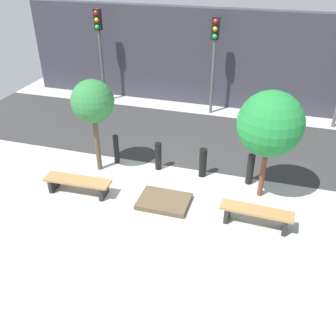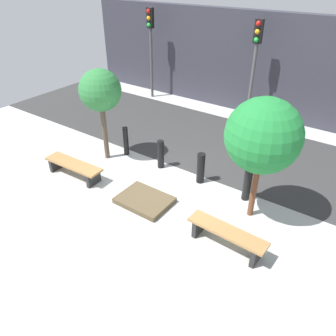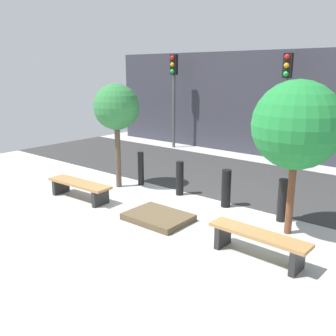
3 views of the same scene
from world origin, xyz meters
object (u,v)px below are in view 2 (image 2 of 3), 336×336
Objects in this scene: planter_bed at (145,200)px; bollard_center at (201,168)px; bollard_right at (247,184)px; traffic_light_west at (151,38)px; bench_left at (74,167)px; tree_behind_left_bench at (100,91)px; bollard_left at (161,154)px; bollard_far_left at (126,141)px; tree_behind_right_bench at (263,136)px; traffic_light_mid_west at (255,54)px; bench_right at (227,235)px.

bollard_center is (0.68, 1.63, 0.38)m from planter_bed.
traffic_light_west reaches higher than bollard_right.
tree_behind_left_bench is at bearing 87.63° from bench_left.
bollard_right is (2.72, 0.00, 0.02)m from bollard_left.
planter_bed is 1.80m from bollard_left.
bollard_far_left is at bearing 180.00° from bollard_left.
planter_bed is 2.64m from bollard_far_left.
bench_left is at bearing -149.19° from bollard_center.
bollard_far_left is at bearing 141.35° from planter_bed.
tree_behind_right_bench is 0.81× the size of traffic_light_mid_west.
traffic_light_mid_west reaches higher than planter_bed.
tree_behind_left_bench is (0.00, 1.32, 1.83)m from bench_left.
traffic_light_west reaches higher than planter_bed.
traffic_light_west is at bearing 180.00° from traffic_light_mid_west.
bollard_right reaches higher than bollard_center.
bollard_far_left is at bearing -113.39° from traffic_light_mid_west.
bench_right is 2.51m from bollard_center.
traffic_light_mid_west is (-0.68, 4.71, 2.07)m from bollard_center.
bollard_far_left is at bearing 55.42° from tree_behind_left_bench.
bollard_far_left is 4.08m from bollard_right.
tree_behind_right_bench reaches higher than bollard_right.
planter_bed is at bearing -53.84° from traffic_light_west.
bench_left is 2.13× the size of bollard_left.
bench_left is at bearing -90.00° from tree_behind_left_bench.
bollard_left is at bearing 170.57° from tree_behind_right_bench.
traffic_light_mid_west is at bearing 112.44° from bench_right.
bollard_right reaches higher than planter_bed.
bench_left is at bearing -175.22° from planter_bed.
tree_behind_left_bench is at bearing -114.59° from traffic_light_mid_west.
bollard_right is (2.04, 1.63, 0.39)m from planter_bed.
bollard_center is (2.72, 0.00, -0.02)m from bollard_far_left.
tree_behind_right_bench is 5.76m from traffic_light_mid_west.
traffic_light_mid_west is at bearing 90.00° from planter_bed.
bench_left reaches higher than planter_bed.
bench_left is 3.58m from bollard_center.
bollard_far_left is at bearing 76.76° from bench_left.
tree_behind_right_bench reaches higher than planter_bed.
bollard_left is at bearing 0.00° from bollard_far_left.
tree_behind_right_bench is at bearing -36.62° from traffic_light_west.
tree_behind_right_bench is 3.23× the size of bollard_right.
traffic_light_mid_west is (0.00, 6.34, 2.45)m from planter_bed.
bollard_center reaches higher than bollard_left.
bollard_far_left is at bearing 159.92° from bench_right.
planter_bed is at bearing -25.13° from tree_behind_left_bench.
tree_behind_right_bench is (4.78, 1.32, 1.80)m from bench_left.
bollard_far_left is 5.53m from traffic_light_mid_west.
tree_behind_right_bench is 1.77m from bollard_right.
bollard_far_left is 1.06× the size of bollard_left.
planter_bed is at bearing -38.65° from bollard_far_left.
tree_behind_left_bench is 5.70m from traffic_light_west.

